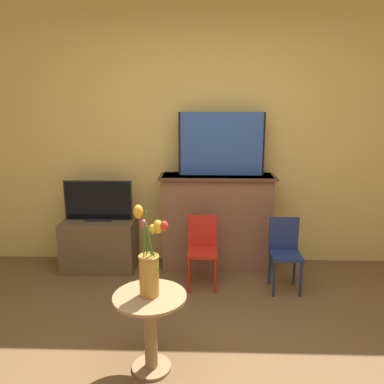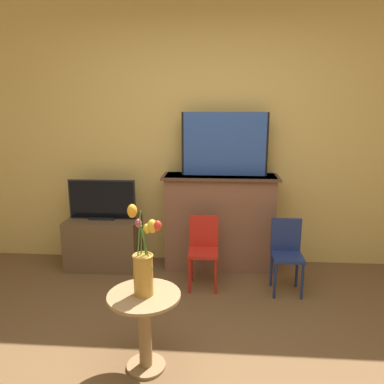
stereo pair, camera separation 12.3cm
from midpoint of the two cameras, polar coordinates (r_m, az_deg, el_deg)
name	(u,v)px [view 1 (the left image)]	position (r m, az deg, el deg)	size (l,w,h in m)	color
wall_back	(204,133)	(3.84, 0.98, 8.93)	(8.00, 0.06, 2.70)	#E0BC66
fireplace_mantel	(217,220)	(3.80, 2.85, -4.31)	(1.14, 0.37, 0.96)	brown
painting	(221,144)	(3.66, 3.55, 7.30)	(0.83, 0.03, 0.61)	black
tv_stand	(100,244)	(3.97, -14.64, -7.63)	(0.72, 0.44, 0.51)	brown
tv_monitor	(98,201)	(3.84, -15.00, -1.36)	(0.68, 0.12, 0.40)	black
chair_red	(202,247)	(3.43, 0.54, -8.32)	(0.26, 0.26, 0.65)	red
chair_blue	(285,249)	(3.45, 12.96, -8.50)	(0.26, 0.26, 0.65)	navy
side_table	(150,321)	(2.44, -7.87, -18.97)	(0.45, 0.45, 0.51)	#99754C
vase_tulips	(149,265)	(2.27, -8.07, -10.93)	(0.20, 0.13, 0.56)	#B78433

